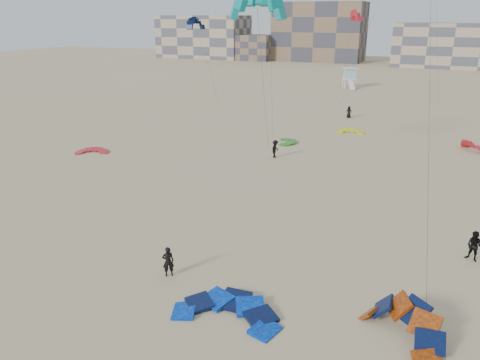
% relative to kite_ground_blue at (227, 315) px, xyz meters
% --- Properties ---
extents(ground, '(320.00, 320.00, 0.00)m').
position_rel_kite_ground_blue_xyz_m(ground, '(-2.15, 2.21, 0.00)').
color(ground, tan).
rests_on(ground, ground).
extents(kite_ground_blue, '(5.19, 5.43, 1.38)m').
position_rel_kite_ground_blue_xyz_m(kite_ground_blue, '(0.00, 0.00, 0.00)').
color(kite_ground_blue, '#0061EA').
rests_on(kite_ground_blue, ground).
extents(kite_ground_orange, '(6.08, 6.08, 4.33)m').
position_rel_kite_ground_blue_xyz_m(kite_ground_orange, '(7.99, 1.88, 0.00)').
color(kite_ground_orange, '#CF450A').
rests_on(kite_ground_orange, ground).
extents(kite_ground_red, '(4.42, 4.51, 0.96)m').
position_rel_kite_ground_blue_xyz_m(kite_ground_red, '(-25.79, 20.24, 0.00)').
color(kite_ground_red, red).
rests_on(kite_ground_red, ground).
extents(kite_ground_green, '(3.88, 3.74, 0.78)m').
position_rel_kite_ground_blue_xyz_m(kite_ground_green, '(-7.97, 32.66, 0.00)').
color(kite_ground_green, '#258E20').
rests_on(kite_ground_green, ground).
extents(kite_ground_red_far, '(4.54, 4.52, 3.25)m').
position_rel_kite_ground_blue_xyz_m(kite_ground_red_far, '(11.70, 37.87, 0.00)').
color(kite_ground_red_far, red).
rests_on(kite_ground_red_far, ground).
extents(kite_ground_yellow, '(3.95, 4.10, 1.23)m').
position_rel_kite_ground_blue_xyz_m(kite_ground_yellow, '(-2.21, 40.65, 0.00)').
color(kite_ground_yellow, '#D0D809').
rests_on(kite_ground_yellow, ground).
extents(kitesurfer_main, '(0.78, 0.73, 1.80)m').
position_rel_kite_ground_blue_xyz_m(kitesurfer_main, '(-4.64, 2.00, 0.90)').
color(kitesurfer_main, black).
rests_on(kitesurfer_main, ground).
extents(kitesurfer_b, '(1.13, 1.03, 1.89)m').
position_rel_kite_ground_blue_xyz_m(kitesurfer_b, '(11.12, 10.94, 0.94)').
color(kitesurfer_b, black).
rests_on(kitesurfer_b, ground).
extents(kitesurfer_c, '(0.80, 1.26, 1.85)m').
position_rel_kite_ground_blue_xyz_m(kitesurfer_c, '(-7.16, 26.52, 0.92)').
color(kitesurfer_c, black).
rests_on(kitesurfer_c, ground).
extents(kitesurfer_e, '(0.82, 0.54, 1.67)m').
position_rel_kite_ground_blue_xyz_m(kitesurfer_e, '(-4.31, 49.67, 0.84)').
color(kitesurfer_e, black).
rests_on(kitesurfer_e, ground).
extents(kite_fly_teal_a, '(5.38, 8.43, 15.29)m').
position_rel_kite_ground_blue_xyz_m(kite_fly_teal_a, '(-6.76, 20.17, 14.50)').
color(kite_fly_teal_a, '#049195').
rests_on(kite_fly_teal_a, ground).
extents(kite_fly_navy, '(6.46, 3.81, 12.95)m').
position_rel_kite_ground_blue_xyz_m(kite_fly_navy, '(-26.52, 45.07, 12.69)').
color(kite_fly_navy, '#081441').
rests_on(kite_fly_navy, ground).
extents(kite_fly_red, '(4.85, 8.87, 14.24)m').
position_rel_kite_ground_blue_xyz_m(kite_fly_red, '(-7.48, 65.89, 13.77)').
color(kite_fly_red, red).
rests_on(kite_fly_red, ground).
extents(lifeguard_tower_far, '(3.67, 5.91, 3.97)m').
position_rel_kite_ground_blue_xyz_m(lifeguard_tower_far, '(-10.41, 79.54, 1.97)').
color(lifeguard_tower_far, white).
rests_on(lifeguard_tower_far, ground).
extents(condo_west_a, '(30.00, 15.00, 14.00)m').
position_rel_kite_ground_blue_xyz_m(condo_west_a, '(-72.15, 132.21, 7.00)').
color(condo_west_a, tan).
rests_on(condo_west_a, ground).
extents(condo_west_b, '(28.00, 14.00, 18.00)m').
position_rel_kite_ground_blue_xyz_m(condo_west_b, '(-32.15, 136.21, 9.00)').
color(condo_west_b, '#785F48').
rests_on(condo_west_b, ground).
extents(condo_mid, '(32.00, 16.00, 12.00)m').
position_rel_kite_ground_blue_xyz_m(condo_mid, '(7.85, 132.21, 6.00)').
color(condo_mid, tan).
rests_on(condo_mid, ground).
extents(condo_fill_left, '(12.00, 10.00, 8.00)m').
position_rel_kite_ground_blue_xyz_m(condo_fill_left, '(-52.15, 130.21, 4.00)').
color(condo_fill_left, '#785F48').
rests_on(condo_fill_left, ground).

